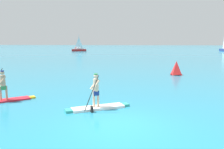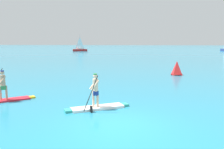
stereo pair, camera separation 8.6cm
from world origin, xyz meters
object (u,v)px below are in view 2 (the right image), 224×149
race_marker_buoy (177,69)px  paddleboarder_near_left (4,95)px  sailboat_left_horizon (80,49)px  paddleboarder_mid_center (97,102)px

race_marker_buoy → paddleboarder_near_left: bearing=-132.2°
sailboat_left_horizon → paddleboarder_near_left: bearing=82.1°
paddleboarder_near_left → race_marker_buoy: 16.03m
paddleboarder_near_left → paddleboarder_mid_center: bearing=132.1°
paddleboarder_mid_center → race_marker_buoy: (5.41, 12.62, 0.27)m
race_marker_buoy → sailboat_left_horizon: sailboat_left_horizon is taller
paddleboarder_near_left → sailboat_left_horizon: (-14.88, 67.12, 0.41)m
paddleboarder_mid_center → sailboat_left_horizon: bearing=-102.8°
paddleboarder_mid_center → sailboat_left_horizon: 70.81m
paddleboarder_near_left → sailboat_left_horizon: 68.75m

